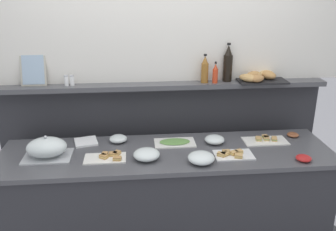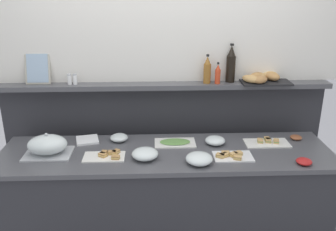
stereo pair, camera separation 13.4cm
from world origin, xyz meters
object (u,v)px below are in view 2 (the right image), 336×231
at_px(sandwich_platter_front, 267,142).
at_px(hot_sauce_bottle, 218,74).
at_px(sandwich_platter_side, 106,156).
at_px(framed_picture, 38,68).
at_px(condiment_bowl_dark, 296,137).
at_px(salt_shaker, 70,79).
at_px(cold_cuts_platter, 175,143).
at_px(glass_bowl_small, 119,138).
at_px(glass_bowl_medium, 199,159).
at_px(glass_bowl_extra, 215,141).
at_px(glass_bowl_large, 145,154).
at_px(napkin_stack, 87,140).
at_px(serving_cloche, 47,145).
at_px(sandwich_platter_rear, 232,156).
at_px(vinegar_bottle_amber, 207,70).
at_px(bread_basket, 263,78).
at_px(condiment_bowl_teal, 304,161).
at_px(pepper_shaker, 75,79).

relative_size(sandwich_platter_front, hot_sauce_bottle, 1.95).
xyz_separation_m(sandwich_platter_side, framed_picture, (-0.58, 0.54, 0.52)).
xyz_separation_m(condiment_bowl_dark, salt_shaker, (-1.82, 0.25, 0.44)).
height_order(cold_cuts_platter, glass_bowl_small, glass_bowl_small).
relative_size(glass_bowl_medium, glass_bowl_extra, 1.21).
bearing_deg(glass_bowl_large, framed_picture, 146.22).
bearing_deg(salt_shaker, sandwich_platter_front, -11.61).
bearing_deg(napkin_stack, glass_bowl_medium, -26.29).
distance_m(condiment_bowl_dark, napkin_stack, 1.67).
bearing_deg(glass_bowl_small, glass_bowl_medium, -34.61).
xyz_separation_m(serving_cloche, hot_sauce_bottle, (1.30, 0.42, 0.41)).
distance_m(sandwich_platter_rear, glass_bowl_small, 0.90).
bearing_deg(serving_cloche, framed_picture, 107.82).
bearing_deg(glass_bowl_large, serving_cloche, 172.29).
bearing_deg(salt_shaker, framed_picture, 171.44).
bearing_deg(glass_bowl_large, vinegar_bottle_amber, 46.66).
xyz_separation_m(cold_cuts_platter, hot_sauce_bottle, (0.36, 0.27, 0.48)).
bearing_deg(serving_cloche, cold_cuts_platter, 9.17).
relative_size(glass_bowl_large, hot_sauce_bottle, 1.08).
distance_m(hot_sauce_bottle, bread_basket, 0.38).
height_order(glass_bowl_small, glass_bowl_extra, glass_bowl_extra).
relative_size(sandwich_platter_side, serving_cloche, 0.87).
relative_size(condiment_bowl_teal, framed_picture, 0.43).
xyz_separation_m(napkin_stack, framed_picture, (-0.40, 0.25, 0.53)).
bearing_deg(pepper_shaker, napkin_stack, -64.74).
distance_m(sandwich_platter_side, condiment_bowl_teal, 1.39).
relative_size(condiment_bowl_teal, napkin_stack, 0.64).
relative_size(serving_cloche, salt_shaker, 3.91).
xyz_separation_m(sandwich_platter_side, vinegar_bottle_amber, (0.78, 0.50, 0.50)).
bearing_deg(salt_shaker, serving_cloche, -102.77).
relative_size(condiment_bowl_dark, napkin_stack, 0.55).
distance_m(glass_bowl_small, glass_bowl_extra, 0.76).
xyz_separation_m(sandwich_platter_side, glass_bowl_extra, (0.82, 0.19, 0.02)).
height_order(sandwich_platter_front, condiment_bowl_teal, condiment_bowl_teal).
height_order(vinegar_bottle_amber, bread_basket, vinegar_bottle_amber).
height_order(serving_cloche, salt_shaker, salt_shaker).
height_order(hot_sauce_bottle, salt_shaker, hot_sauce_bottle).
height_order(salt_shaker, bread_basket, salt_shaker).
bearing_deg(glass_bowl_extra, condiment_bowl_dark, 5.71).
bearing_deg(glass_bowl_large, glass_bowl_medium, -13.22).
bearing_deg(vinegar_bottle_amber, glass_bowl_large, -133.34).
height_order(glass_bowl_large, pepper_shaker, pepper_shaker).
height_order(glass_bowl_small, condiment_bowl_dark, glass_bowl_small).
height_order(sandwich_platter_side, glass_bowl_extra, glass_bowl_extra).
relative_size(glass_bowl_medium, framed_picture, 0.74).
xyz_separation_m(glass_bowl_large, napkin_stack, (-0.46, 0.33, -0.03)).
bearing_deg(glass_bowl_extra, serving_cloche, -174.10).
distance_m(glass_bowl_medium, salt_shaker, 1.24).
bearing_deg(sandwich_platter_side, glass_bowl_extra, 13.14).
xyz_separation_m(sandwich_platter_side, salt_shaker, (-0.33, 0.51, 0.44)).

